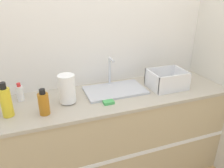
% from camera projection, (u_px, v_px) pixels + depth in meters
% --- Properties ---
extents(wall_back, '(4.72, 0.06, 2.60)m').
position_uv_depth(wall_back, '(95.00, 47.00, 2.13)').
color(wall_back, silver).
rests_on(wall_back, ground_plane).
extents(wall_right, '(0.06, 2.62, 2.60)m').
position_uv_depth(wall_right, '(217.00, 45.00, 2.21)').
color(wall_right, beige).
rests_on(wall_right, ground_plane).
extents(counter_cabinet, '(2.34, 0.64, 0.93)m').
position_uv_depth(counter_cabinet, '(107.00, 137.00, 2.17)').
color(counter_cabinet, tan).
rests_on(counter_cabinet, ground_plane).
extents(sink, '(0.56, 0.34, 0.29)m').
position_uv_depth(sink, '(115.00, 89.00, 2.07)').
color(sink, silver).
rests_on(sink, counter_cabinet).
extents(paper_towel_roll, '(0.14, 0.14, 0.25)m').
position_uv_depth(paper_towel_roll, '(67.00, 89.00, 1.81)').
color(paper_towel_roll, '#4C4C51').
rests_on(paper_towel_roll, counter_cabinet).
extents(dish_rack, '(0.34, 0.27, 0.17)m').
position_uv_depth(dish_rack, '(167.00, 81.00, 2.13)').
color(dish_rack, white).
rests_on(dish_rack, counter_cabinet).
extents(bottle_white_spray, '(0.06, 0.06, 0.16)m').
position_uv_depth(bottle_white_spray, '(20.00, 93.00, 1.87)').
color(bottle_white_spray, white).
rests_on(bottle_white_spray, counter_cabinet).
extents(bottle_yellow, '(0.08, 0.08, 0.27)m').
position_uv_depth(bottle_yellow, '(6.00, 102.00, 1.62)').
color(bottle_yellow, yellow).
rests_on(bottle_yellow, counter_cabinet).
extents(bottle_amber, '(0.08, 0.08, 0.21)m').
position_uv_depth(bottle_amber, '(44.00, 103.00, 1.66)').
color(bottle_amber, '#B26B19').
rests_on(bottle_amber, counter_cabinet).
extents(sponge, '(0.09, 0.06, 0.02)m').
position_uv_depth(sponge, '(109.00, 102.00, 1.84)').
color(sponge, '#4CB259').
rests_on(sponge, counter_cabinet).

